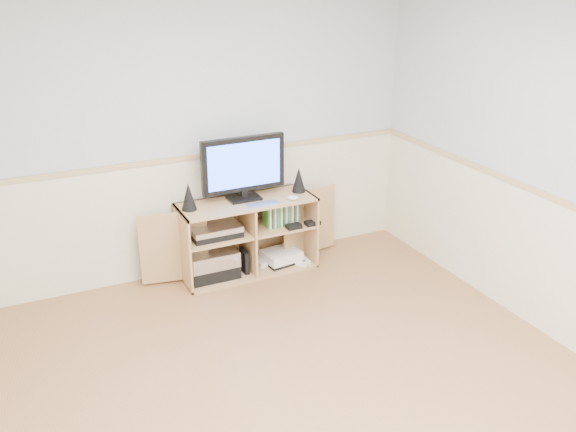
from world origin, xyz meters
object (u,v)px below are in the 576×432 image
object	(u,v)px
media_cabinet	(245,233)
game_consoles	(280,257)
monitor	(243,166)
keyboard	(263,204)

from	to	relation	value
media_cabinet	game_consoles	distance (m)	0.40
media_cabinet	monitor	bearing A→B (deg)	-90.00
media_cabinet	keyboard	distance (m)	0.39
media_cabinet	keyboard	bearing A→B (deg)	-64.37
game_consoles	media_cabinet	bearing A→B (deg)	167.67
monitor	keyboard	world-z (taller)	monitor
monitor	media_cabinet	bearing A→B (deg)	90.00
monitor	keyboard	size ratio (longest dim) A/B	2.67
media_cabinet	keyboard	xyz separation A→B (m)	(0.09, -0.19, 0.32)
monitor	keyboard	bearing A→B (deg)	-63.77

